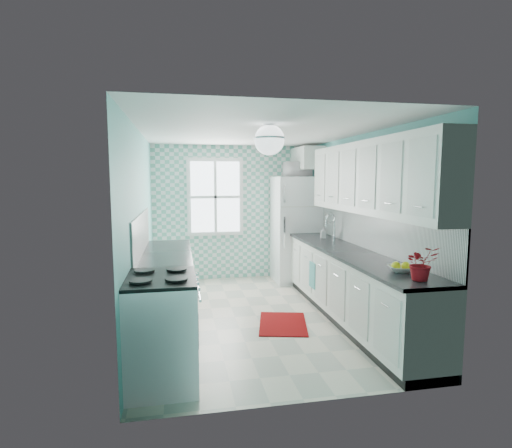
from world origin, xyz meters
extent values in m
cube|color=beige|center=(0.00, 0.00, -0.01)|extent=(3.00, 4.40, 0.02)
cube|color=white|center=(0.00, 0.00, 2.51)|extent=(3.00, 4.40, 0.02)
cube|color=#6DC9C3|center=(0.00, 2.21, 1.25)|extent=(3.00, 0.02, 2.50)
cube|color=#6DC9C3|center=(0.00, -2.21, 1.25)|extent=(3.00, 0.02, 2.50)
cube|color=#6DC9C3|center=(-1.51, 0.00, 1.25)|extent=(0.02, 4.40, 2.50)
cube|color=#6DC9C3|center=(1.51, 0.00, 1.25)|extent=(0.02, 4.40, 2.50)
cube|color=#65B59E|center=(0.00, 2.19, 1.25)|extent=(3.00, 0.01, 2.50)
cube|color=white|center=(-0.35, 2.17, 1.55)|extent=(1.04, 0.05, 1.44)
cube|color=white|center=(-0.35, 2.15, 1.55)|extent=(0.90, 0.02, 1.30)
cube|color=white|center=(1.49, -0.40, 1.20)|extent=(0.02, 3.60, 0.51)
cube|color=white|center=(-1.49, -0.07, 1.20)|extent=(0.02, 2.15, 0.51)
cube|color=silver|center=(1.33, -0.60, 1.90)|extent=(0.33, 3.20, 0.90)
cube|color=silver|center=(1.30, 1.83, 2.25)|extent=(0.40, 0.74, 0.40)
cylinder|color=silver|center=(0.00, -0.80, 2.48)|extent=(0.14, 0.14, 0.04)
cylinder|color=silver|center=(0.00, -0.80, 2.41)|extent=(0.02, 0.02, 0.12)
sphere|color=white|center=(0.00, -0.80, 2.32)|extent=(0.34, 0.34, 0.34)
cube|color=white|center=(1.20, -0.40, 0.45)|extent=(0.60, 3.60, 0.90)
cube|color=black|center=(1.19, -0.40, 0.92)|extent=(0.63, 3.60, 0.04)
cube|color=white|center=(-1.20, -0.07, 0.45)|extent=(0.60, 2.15, 0.90)
cube|color=black|center=(-1.19, -0.07, 0.92)|extent=(0.63, 2.15, 0.04)
cube|color=silver|center=(1.11, 1.77, 0.96)|extent=(0.84, 0.79, 1.92)
cube|color=silver|center=(1.11, 1.38, 1.40)|extent=(0.82, 0.01, 0.02)
cube|color=silver|center=(0.76, 1.36, 1.63)|extent=(0.03, 0.03, 0.30)
cube|color=silver|center=(0.76, 1.36, 0.96)|extent=(0.03, 0.03, 0.54)
cube|color=silver|center=(-1.20, -1.59, 0.50)|extent=(0.65, 0.82, 0.97)
cube|color=black|center=(-1.20, -1.59, 0.99)|extent=(0.65, 0.82, 0.03)
cube|color=black|center=(-0.87, -1.59, 0.56)|extent=(0.01, 0.54, 0.32)
cube|color=silver|center=(1.20, 0.62, 0.92)|extent=(0.50, 0.42, 0.12)
cylinder|color=silver|center=(1.38, 0.62, 1.12)|extent=(0.02, 0.02, 0.30)
torus|color=silver|center=(1.31, 0.62, 1.31)|extent=(0.16, 0.02, 0.16)
cube|color=maroon|center=(0.28, -0.39, 0.01)|extent=(0.78, 0.97, 0.01)
cube|color=#66B99E|center=(0.89, 0.22, 0.48)|extent=(0.02, 0.25, 0.38)
imported|color=white|center=(1.20, -1.61, 0.97)|extent=(0.29, 0.29, 0.06)
imported|color=#A91731|center=(1.20, -1.95, 1.10)|extent=(0.32, 0.28, 0.33)
imported|color=#A9BBC3|center=(1.25, 0.77, 1.03)|extent=(0.09, 0.10, 0.17)
imported|color=white|center=(1.11, 1.77, 2.06)|extent=(0.49, 0.35, 0.27)
camera|label=1|loc=(-1.01, -5.25, 1.89)|focal=28.00mm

